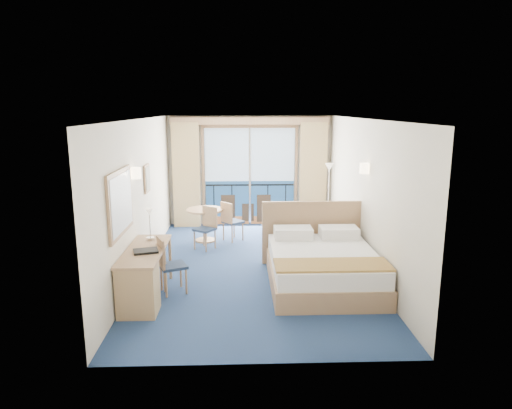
% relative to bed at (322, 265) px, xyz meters
% --- Properties ---
extents(floor, '(6.50, 6.50, 0.00)m').
position_rel_bed_xyz_m(floor, '(-1.11, 0.84, -0.33)').
color(floor, navy).
rests_on(floor, ground).
extents(room_walls, '(4.04, 6.54, 2.72)m').
position_rel_bed_xyz_m(room_walls, '(-1.11, 0.84, 1.44)').
color(room_walls, white).
rests_on(room_walls, ground).
extents(balcony_door, '(2.36, 0.03, 2.52)m').
position_rel_bed_xyz_m(balcony_door, '(-1.12, 4.06, 0.81)').
color(balcony_door, navy).
rests_on(balcony_door, room_walls).
extents(curtain_left, '(0.65, 0.22, 2.55)m').
position_rel_bed_xyz_m(curtain_left, '(-2.66, 3.91, 0.94)').
color(curtain_left, tan).
rests_on(curtain_left, room_walls).
extents(curtain_right, '(0.65, 0.22, 2.55)m').
position_rel_bed_xyz_m(curtain_right, '(0.44, 3.91, 0.94)').
color(curtain_right, tan).
rests_on(curtain_right, room_walls).
extents(pelmet, '(3.80, 0.25, 0.18)m').
position_rel_bed_xyz_m(pelmet, '(-1.11, 3.94, 2.25)').
color(pelmet, tan).
rests_on(pelmet, room_walls).
extents(mirror, '(0.05, 1.25, 0.95)m').
position_rel_bed_xyz_m(mirror, '(-3.08, -0.66, 1.22)').
color(mirror, tan).
rests_on(mirror, room_walls).
extents(wall_print, '(0.04, 0.42, 0.52)m').
position_rel_bed_xyz_m(wall_print, '(-3.08, 1.29, 1.27)').
color(wall_print, tan).
rests_on(wall_print, room_walls).
extents(sconce_left, '(0.18, 0.18, 0.18)m').
position_rel_bed_xyz_m(sconce_left, '(-3.05, 0.24, 1.52)').
color(sconce_left, '#FDE3B1').
rests_on(sconce_left, room_walls).
extents(sconce_right, '(0.18, 0.18, 0.18)m').
position_rel_bed_xyz_m(sconce_right, '(0.83, 0.69, 1.52)').
color(sconce_right, '#FDE3B1').
rests_on(sconce_right, room_walls).
extents(bed, '(1.90, 2.26, 1.19)m').
position_rel_bed_xyz_m(bed, '(0.00, 0.00, 0.00)').
color(bed, tan).
rests_on(bed, ground).
extents(nightstand, '(0.40, 0.38, 0.52)m').
position_rel_bed_xyz_m(nightstand, '(0.67, 1.37, -0.07)').
color(nightstand, tan).
rests_on(nightstand, ground).
extents(phone, '(0.20, 0.17, 0.08)m').
position_rel_bed_xyz_m(phone, '(0.64, 1.37, 0.23)').
color(phone, silver).
rests_on(phone, nightstand).
extents(armchair, '(0.95, 0.95, 0.62)m').
position_rel_bed_xyz_m(armchair, '(0.21, 3.05, -0.02)').
color(armchair, '#4E535E').
rests_on(armchair, ground).
extents(floor_lamp, '(0.22, 0.22, 1.60)m').
position_rel_bed_xyz_m(floor_lamp, '(0.77, 3.53, 0.88)').
color(floor_lamp, silver).
rests_on(floor_lamp, ground).
extents(desk, '(0.57, 1.66, 0.78)m').
position_rel_bed_xyz_m(desk, '(-2.82, -0.90, 0.10)').
color(desk, tan).
rests_on(desk, ground).
extents(desk_chair, '(0.52, 0.52, 0.92)m').
position_rel_bed_xyz_m(desk_chair, '(-2.50, -0.30, 0.18)').
color(desk_chair, '#20304C').
rests_on(desk_chair, ground).
extents(folder, '(0.42, 0.36, 0.03)m').
position_rel_bed_xyz_m(folder, '(-2.77, -0.59, 0.46)').
color(folder, black).
rests_on(folder, desk).
extents(desk_lamp, '(0.13, 0.13, 0.50)m').
position_rel_bed_xyz_m(desk_lamp, '(-2.83, 0.06, 0.81)').
color(desk_lamp, silver).
rests_on(desk_lamp, desk).
extents(round_table, '(0.80, 0.80, 0.72)m').
position_rel_bed_xyz_m(round_table, '(-2.13, 2.58, 0.21)').
color(round_table, tan).
rests_on(round_table, ground).
extents(table_chair_a, '(0.54, 0.54, 0.88)m').
position_rel_bed_xyz_m(table_chair_a, '(-1.58, 2.56, 0.16)').
color(table_chair_a, '#20304C').
rests_on(table_chair_a, ground).
extents(table_chair_b, '(0.53, 0.53, 0.88)m').
position_rel_bed_xyz_m(table_chair_b, '(-2.05, 2.06, 0.16)').
color(table_chair_b, '#20304C').
rests_on(table_chair_b, ground).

